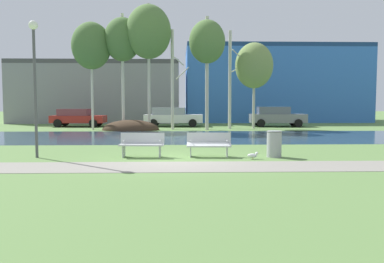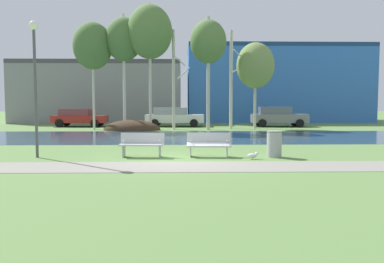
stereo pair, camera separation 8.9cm
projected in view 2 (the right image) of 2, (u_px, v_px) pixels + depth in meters
The scene contains 21 objects.
ground_plane at pixel (178, 135), 23.76m from camera, with size 120.00×120.00×0.00m, color #5B7F42.
paved_path_strip at pixel (174, 167), 12.19m from camera, with size 60.00×2.02×0.01m, color gray.
river_band at pixel (178, 137), 22.70m from camera, with size 80.00×8.56×0.01m, color #2D475B.
soil_mound at pixel (132, 130), 28.08m from camera, with size 4.02×2.57×1.46m, color #423021.
bench_left at pixel (142, 144), 14.35m from camera, with size 1.63×0.64×0.87m.
bench_right at pixel (209, 144), 14.41m from camera, with size 1.63×0.64×0.87m.
trash_bin at pixel (274, 143), 14.32m from camera, with size 0.55×0.55×0.95m.
seagull at pixel (253, 155), 13.83m from camera, with size 0.42×0.16×0.25m.
streetlamp at pixel (35, 66), 14.01m from camera, with size 0.32×0.32×4.83m.
birch_far_left at pixel (93, 46), 28.10m from camera, with size 2.77×2.77×7.63m.
birch_left at pixel (124, 40), 28.11m from camera, with size 2.57×2.57×8.21m.
birch_center_left at pixel (150, 32), 27.73m from camera, with size 3.14×3.14×8.82m.
birch_center at pixel (174, 79), 28.59m from camera, with size 1.32×2.02×7.15m.
birch_center_right at pixel (208, 42), 28.00m from camera, with size 2.55×2.55×7.99m.
birch_right at pixel (232, 79), 29.35m from camera, with size 1.32×2.31×7.22m.
birch_far_right at pixel (255, 66), 29.49m from camera, with size 2.82×2.82×6.38m.
parked_van_nearest_red at pixel (79, 117), 32.01m from camera, with size 4.32×2.10×1.43m.
parked_sedan_second_white at pixel (174, 117), 32.25m from camera, with size 4.78×2.13×1.54m.
parked_hatch_third_grey at pixel (278, 116), 32.09m from camera, with size 4.53×2.16×1.60m.
building_grey_warehouse at pixel (103, 93), 40.34m from camera, with size 15.79×8.96×5.86m.
building_blue_store at pixel (272, 85), 41.94m from camera, with size 17.82×9.83×7.57m.
Camera 2 is at (0.25, -13.69, 1.99)m, focal length 37.19 mm.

